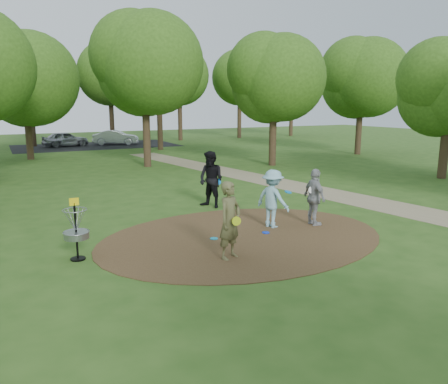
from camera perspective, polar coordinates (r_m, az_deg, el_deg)
name	(u,v)px	position (r m, az deg, el deg)	size (l,w,h in m)	color
ground	(243,237)	(12.52, 2.56, -5.91)	(100.00, 100.00, 0.00)	#2D5119
dirt_clearing	(243,237)	(12.52, 2.56, -5.87)	(8.40, 8.40, 0.02)	#47301C
footpath	(361,200)	(17.96, 17.47, -1.06)	(2.00, 40.00, 0.01)	#8C7A5B
parking_lot	(96,146)	(41.28, -16.36, 5.83)	(14.00, 8.00, 0.01)	black
player_observer_with_disc	(230,221)	(10.58, 0.78, -3.75)	(0.83, 0.72, 1.92)	brown
player_throwing_with_disc	(273,199)	(13.35, 6.37, -0.89)	(1.25, 1.31, 1.79)	#88BDCB
player_walking_with_disc	(211,180)	(15.83, -1.70, 1.63)	(1.13, 1.24, 2.06)	black
player_waiting_with_disc	(315,197)	(13.77, 11.74, -0.69)	(0.54, 1.09, 1.79)	#969799
disc_ground_cyan	(214,238)	(12.30, -1.33, -6.09)	(0.22, 0.22, 0.02)	#19A2CF
disc_ground_blue	(266,233)	(12.90, 5.48, -5.29)	(0.22, 0.22, 0.02)	#0E34EF
car_left	(65,139)	(41.25, -20.01, 6.52)	(1.56, 3.88, 1.32)	#94949B
car_right	(116,137)	(41.66, -13.95, 6.92)	(1.42, 4.06, 1.34)	#AFB1B7
disc_golf_basket	(76,225)	(11.11, -18.81, -4.10)	(0.63, 0.63, 1.54)	black
tree_ring	(194,70)	(20.73, -3.97, 15.58)	(37.13, 45.21, 9.10)	#332316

